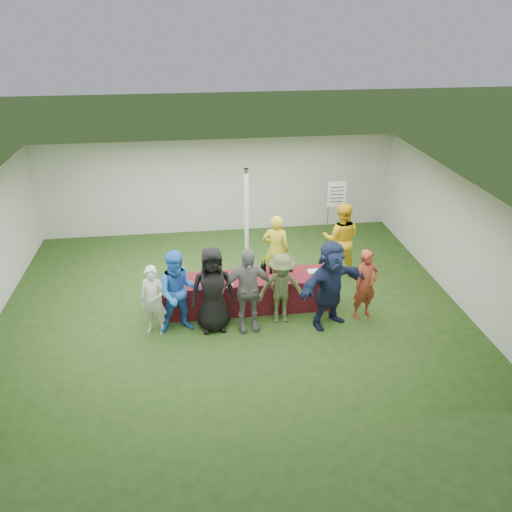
{
  "coord_description": "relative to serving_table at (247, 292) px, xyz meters",
  "views": [
    {
      "loc": [
        -0.68,
        -9.55,
        5.97
      ],
      "look_at": [
        0.53,
        -0.28,
        1.25
      ],
      "focal_mm": 35.0,
      "sensor_mm": 36.0,
      "label": 1
    }
  ],
  "objects": [
    {
      "name": "bar_towel",
      "position": [
        1.48,
        0.05,
        0.39
      ],
      "size": [
        0.25,
        0.18,
        0.03
      ],
      "primitive_type": "cube",
      "color": "white",
      "rests_on": "serving_table"
    },
    {
      "name": "customer_6",
      "position": [
        2.41,
        -0.67,
        0.4
      ],
      "size": [
        0.65,
        0.52,
        1.55
      ],
      "primitive_type": "imported",
      "rotation": [
        0.0,
        0.0,
        0.31
      ],
      "color": "#983523",
      "rests_on": "ground"
    },
    {
      "name": "wine_glasses",
      "position": [
        -0.91,
        -0.27,
        0.49
      ],
      "size": [
        1.12,
        0.09,
        0.16
      ],
      "color": "silver",
      "rests_on": "serving_table"
    },
    {
      "name": "customer_0",
      "position": [
        -1.93,
        -0.68,
        0.37
      ],
      "size": [
        0.62,
        0.5,
        1.49
      ],
      "primitive_type": "imported",
      "rotation": [
        0.0,
        0.0,
        -0.3
      ],
      "color": "silver",
      "rests_on": "ground"
    },
    {
      "name": "wine_bottles",
      "position": [
        0.62,
        0.13,
        0.5
      ],
      "size": [
        0.72,
        0.14,
        0.32
      ],
      "color": "black",
      "rests_on": "serving_table"
    },
    {
      "name": "customer_1",
      "position": [
        -1.42,
        -0.68,
        0.51
      ],
      "size": [
        0.92,
        0.75,
        1.78
      ],
      "primitive_type": "imported",
      "rotation": [
        0.0,
        0.0,
        0.09
      ],
      "color": "blue",
      "rests_on": "ground"
    },
    {
      "name": "ground",
      "position": [
        -0.33,
        0.28,
        -0.38
      ],
      "size": [
        60.0,
        60.0,
        0.0
      ],
      "primitive_type": "plane",
      "color": "#284719",
      "rests_on": "ground"
    },
    {
      "name": "water_bottle",
      "position": [
        0.08,
        0.08,
        0.48
      ],
      "size": [
        0.07,
        0.07,
        0.23
      ],
      "color": "silver",
      "rests_on": "serving_table"
    },
    {
      "name": "customer_5",
      "position": [
        1.6,
        -0.83,
        0.56
      ],
      "size": [
        1.81,
        1.24,
        1.88
      ],
      "primitive_type": "imported",
      "rotation": [
        0.0,
        0.0,
        0.44
      ],
      "color": "#182241",
      "rests_on": "ground"
    },
    {
      "name": "wine_list_sign",
      "position": [
        2.76,
        2.95,
        0.94
      ],
      "size": [
        0.5,
        0.03,
        1.8
      ],
      "color": "slate",
      "rests_on": "ground"
    },
    {
      "name": "staff_back",
      "position": [
        2.43,
        1.28,
        0.54
      ],
      "size": [
        1.06,
        0.93,
        1.84
      ],
      "primitive_type": "imported",
      "rotation": [
        0.0,
        0.0,
        2.84
      ],
      "color": "yellow",
      "rests_on": "ground"
    },
    {
      "name": "customer_3",
      "position": [
        -0.08,
        -0.79,
        0.53
      ],
      "size": [
        1.1,
        0.53,
        1.81
      ],
      "primitive_type": "imported",
      "rotation": [
        0.0,
        0.0,
        0.09
      ],
      "color": "slate",
      "rests_on": "ground"
    },
    {
      "name": "customer_4",
      "position": [
        0.64,
        -0.61,
        0.4
      ],
      "size": [
        1.02,
        0.61,
        1.55
      ],
      "primitive_type": "imported",
      "rotation": [
        0.0,
        0.0,
        -0.04
      ],
      "color": "#464F2B",
      "rests_on": "ground"
    },
    {
      "name": "tent",
      "position": [
        0.17,
        1.48,
        0.98
      ],
      "size": [
        10.0,
        10.0,
        10.0
      ],
      "color": "white",
      "rests_on": "ground"
    },
    {
      "name": "serving_table",
      "position": [
        0.0,
        0.0,
        0.0
      ],
      "size": [
        3.6,
        0.8,
        0.75
      ],
      "primitive_type": "cube",
      "color": "maroon",
      "rests_on": "ground"
    },
    {
      "name": "dump_bucket",
      "position": [
        1.62,
        -0.22,
        0.46
      ],
      "size": [
        0.24,
        0.24,
        0.18
      ],
      "primitive_type": "cylinder",
      "color": "slate",
      "rests_on": "serving_table"
    },
    {
      "name": "staff_pourer",
      "position": [
        0.8,
        1.02,
        0.48
      ],
      "size": [
        0.71,
        0.56,
        1.72
      ],
      "primitive_type": "imported",
      "rotation": [
        0.0,
        0.0,
        2.87
      ],
      "color": "gold",
      "rests_on": "ground"
    },
    {
      "name": "customer_2",
      "position": [
        -0.76,
        -0.7,
        0.53
      ],
      "size": [
        0.91,
        0.62,
        1.82
      ],
      "primitive_type": "imported",
      "rotation": [
        0.0,
        0.0,
        0.04
      ],
      "color": "black",
      "rests_on": "ground"
    }
  ]
}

